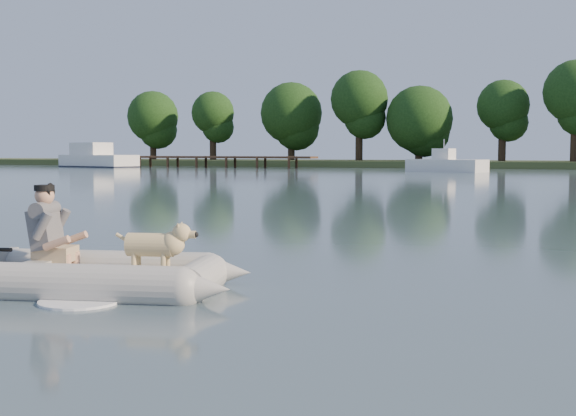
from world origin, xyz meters
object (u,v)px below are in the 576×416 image
at_px(man, 47,226).
at_px(motorboat, 447,156).
at_px(dog, 151,249).
at_px(dock, 221,162).
at_px(dinghy, 99,243).
at_px(cabin_cruiser, 98,155).

distance_m(man, motorboat, 46.35).
relative_size(man, dog, 1.16).
distance_m(dock, dinghy, 57.89).
xyz_separation_m(dinghy, dog, (0.53, 0.17, -0.06)).
distance_m(dinghy, dog, 0.56).
bearing_deg(man, cabin_cruiser, 112.77).
bearing_deg(cabin_cruiser, man, -37.36).
relative_size(dog, cabin_cruiser, 0.09).
distance_m(dock, man, 57.72).
xyz_separation_m(dock, motorboat, (21.22, -5.98, 0.60)).
bearing_deg(cabin_cruiser, motorboat, 10.47).
height_order(dock, cabin_cruiser, cabin_cruiser).
distance_m(dock, dog, 57.97).
bearing_deg(dock, man, -64.76).
bearing_deg(dinghy, cabin_cruiser, 113.27).
bearing_deg(man, dog, 0.00).
height_order(dog, cabin_cruiser, cabin_cruiser).
bearing_deg(dog, dock, 103.14).
bearing_deg(man, dinghy, -4.24).
bearing_deg(dog, dinghy, -175.43).
xyz_separation_m(dock, cabin_cruiser, (-11.54, -2.44, 0.63)).
xyz_separation_m(dock, dinghy, (25.21, -52.11, -0.02)).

